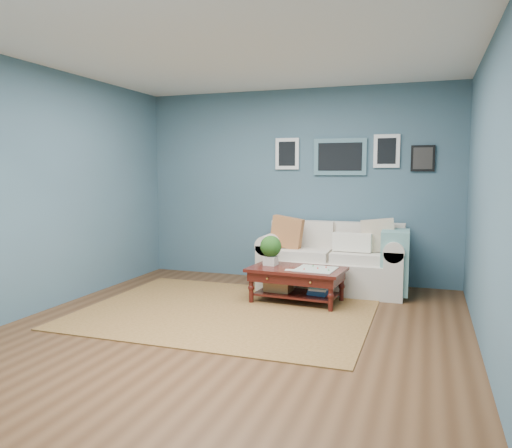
% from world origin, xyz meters
% --- Properties ---
extents(room_shell, '(5.00, 5.02, 2.70)m').
position_xyz_m(room_shell, '(0.02, 0.06, 1.36)').
color(room_shell, brown).
rests_on(room_shell, ground).
extents(area_rug, '(3.13, 2.50, 0.01)m').
position_xyz_m(area_rug, '(-0.29, 0.60, 0.01)').
color(area_rug, brown).
rests_on(area_rug, ground).
extents(loveseat, '(1.89, 0.86, 0.97)m').
position_xyz_m(loveseat, '(0.70, 2.03, 0.40)').
color(loveseat, beige).
rests_on(loveseat, ground).
extents(coffee_table, '(1.15, 0.73, 0.78)m').
position_xyz_m(coffee_table, '(0.28, 1.24, 0.34)').
color(coffee_table, black).
rests_on(coffee_table, ground).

